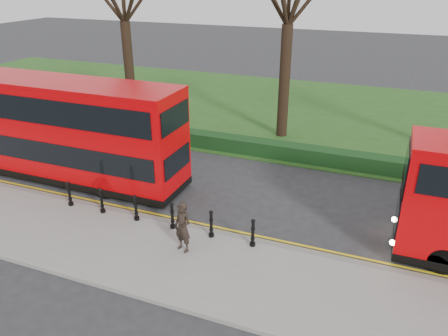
% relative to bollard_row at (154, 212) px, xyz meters
% --- Properties ---
extents(ground, '(120.00, 120.00, 0.00)m').
position_rel_bollard_row_xyz_m(ground, '(-0.12, 1.35, -0.65)').
color(ground, '#28282B').
rests_on(ground, ground).
extents(pavement, '(60.00, 4.00, 0.15)m').
position_rel_bollard_row_xyz_m(pavement, '(-0.12, -1.65, -0.57)').
color(pavement, gray).
rests_on(pavement, ground).
extents(kerb, '(60.00, 0.25, 0.16)m').
position_rel_bollard_row_xyz_m(kerb, '(-0.12, 0.35, -0.57)').
color(kerb, slate).
rests_on(kerb, ground).
extents(grass_verge, '(60.00, 18.00, 0.06)m').
position_rel_bollard_row_xyz_m(grass_verge, '(-0.12, 16.35, -0.62)').
color(grass_verge, '#214918').
rests_on(grass_verge, ground).
extents(hedge, '(60.00, 0.90, 0.80)m').
position_rel_bollard_row_xyz_m(hedge, '(-0.12, 8.15, -0.25)').
color(hedge, black).
rests_on(hedge, ground).
extents(yellow_line_outer, '(60.00, 0.10, 0.01)m').
position_rel_bollard_row_xyz_m(yellow_line_outer, '(-0.12, 0.65, -0.64)').
color(yellow_line_outer, yellow).
rests_on(yellow_line_outer, ground).
extents(yellow_line_inner, '(60.00, 0.10, 0.01)m').
position_rel_bollard_row_xyz_m(yellow_line_inner, '(-0.12, 0.85, -0.64)').
color(yellow_line_inner, yellow).
rests_on(yellow_line_inner, ground).
extents(bollard_row, '(7.84, 0.15, 1.00)m').
position_rel_bollard_row_xyz_m(bollard_row, '(0.00, 0.00, 0.00)').
color(bollard_row, black).
rests_on(bollard_row, pavement).
extents(bus_lead, '(11.36, 2.61, 4.52)m').
position_rel_bollard_row_xyz_m(bus_lead, '(-5.88, 2.40, 1.63)').
color(bus_lead, '#C40206').
rests_on(bus_lead, ground).
extents(pedestrian, '(0.76, 0.61, 1.80)m').
position_rel_bollard_row_xyz_m(pedestrian, '(1.76, -1.11, 0.40)').
color(pedestrian, black).
rests_on(pedestrian, pavement).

